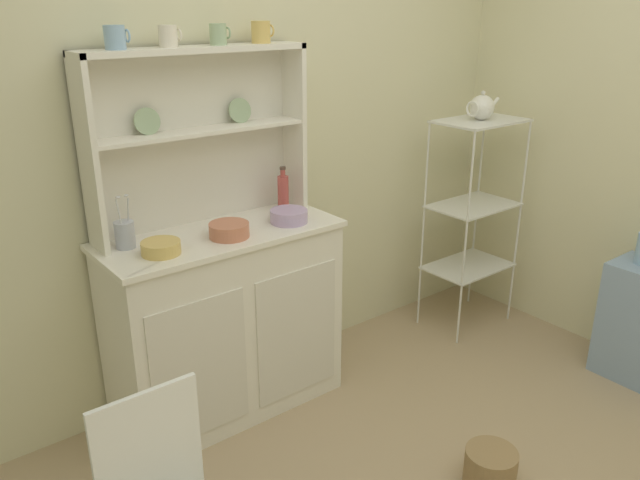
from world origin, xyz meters
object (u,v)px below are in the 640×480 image
Objects in this scene: hutch_shelf_unit at (196,125)px; floor_basket at (490,467)px; hutch_cabinet at (226,321)px; bakers_rack at (474,199)px; cup_sky_0 at (115,37)px; jam_bottle at (283,192)px; bowl_mixing_large at (161,248)px; porcelain_teapot at (482,107)px; utensil_jar at (125,234)px.

floor_basket is (0.55, -1.26, -1.25)m from hutch_shelf_unit.
hutch_shelf_unit is (0.00, 0.16, 0.87)m from hutch_cabinet.
bakers_rack is at bearing -4.75° from hutch_cabinet.
jam_bottle is at bearing -2.88° from cup_sky_0.
cup_sky_0 reaches higher than jam_bottle.
porcelain_teapot reaches higher than bowl_mixing_large.
hutch_shelf_unit is 0.49m from cup_sky_0.
bowl_mixing_large is (-0.31, -0.07, 0.46)m from hutch_cabinet.
hutch_cabinet is 6.83× the size of bowl_mixing_large.
jam_bottle is (0.72, -0.04, -0.72)m from cup_sky_0.
hutch_shelf_unit is 0.81× the size of bakers_rack.
bakers_rack is 13.22× the size of cup_sky_0.
porcelain_teapot is at bearing -10.53° from jam_bottle.
hutch_shelf_unit is at bearing 12.55° from utensil_jar.
jam_bottle is at bearing 12.44° from hutch_cabinet.
bakers_rack reaches higher than utensil_jar.
hutch_shelf_unit is at bearing 113.38° from floor_basket.
hutch_cabinet is 0.63m from utensil_jar.
jam_bottle is (-0.15, 1.18, 0.90)m from floor_basket.
floor_basket is at bearing -63.56° from hutch_cabinet.
utensil_jar is at bearing -167.45° from hutch_shelf_unit.
jam_bottle is at bearing 97.45° from floor_basket.
utensil_jar reaches higher than floor_basket.
cup_sky_0 reaches higher than bakers_rack.
cup_sky_0 reaches higher than porcelain_teapot.
porcelain_teapot is at bearing -10.74° from hutch_shelf_unit.
bowl_mixing_large reaches higher than floor_basket.
floor_basket is at bearing -66.62° from hutch_shelf_unit.
cup_sky_0 is 0.41× the size of porcelain_teapot.
porcelain_teapot is (1.87, -0.25, -0.41)m from cup_sky_0.
hutch_shelf_unit is at bearing 7.44° from cup_sky_0.
jam_bottle is at bearing 0.63° from utensil_jar.
hutch_cabinet is 0.87× the size of bakers_rack.
jam_bottle is (-1.16, 0.21, 0.20)m from bakers_rack.
floor_basket is at bearing -135.96° from bakers_rack.
hutch_shelf_unit reaches higher than porcelain_teapot.
bowl_mixing_large is at bearing -85.21° from cup_sky_0.
cup_sky_0 reaches higher than bowl_mixing_large.
cup_sky_0 is 0.41× the size of utensil_jar.
jam_bottle is at bearing 169.47° from porcelain_teapot.
cup_sky_0 reaches higher than utensil_jar.
cup_sky_0 is (-0.33, 0.12, 1.24)m from hutch_cabinet.
cup_sky_0 is 0.44× the size of jam_bottle.
porcelain_teapot is (-0.00, 0.00, 0.51)m from bakers_rack.
jam_bottle is 0.94× the size of porcelain_teapot.
bakers_rack is (1.55, -0.13, 0.32)m from hutch_cabinet.
floor_basket is 1.34× the size of bowl_mixing_large.
cup_sky_0 is at bearing 125.52° from floor_basket.
hutch_shelf_unit reaches higher than utensil_jar.
jam_bottle is 0.94× the size of utensil_jar.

